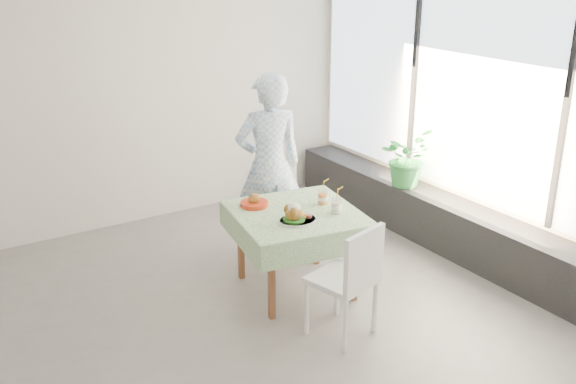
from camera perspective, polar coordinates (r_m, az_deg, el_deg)
floor at (r=5.23m, az=-7.66°, el=-12.41°), size 6.00×6.00×0.00m
wall_back at (r=6.92m, az=-17.19°, el=7.68°), size 6.00×0.02×2.80m
wall_front at (r=2.74m, az=14.35°, el=-11.54°), size 6.00×0.02×2.80m
wall_right at (r=6.41m, az=16.89°, el=6.74°), size 0.02×5.00×2.80m
window_pane at (r=6.33m, az=16.94°, el=8.91°), size 0.01×4.80×2.18m
window_ledge at (r=6.62m, az=14.73°, el=-3.14°), size 0.40×4.80×0.50m
cafe_table at (r=5.61m, az=0.71°, el=-4.44°), size 1.20×1.20×0.74m
chair_far at (r=6.32m, az=-0.89°, el=-3.21°), size 0.56×0.56×0.92m
chair_near at (r=5.07m, az=4.90°, el=-9.63°), size 0.54×0.54×0.94m
diner at (r=6.18m, az=-1.71°, el=2.36°), size 0.74×0.57×1.81m
main_dish at (r=5.28m, az=0.71°, el=-2.12°), size 0.33×0.33×0.17m
juice_cup_orange at (r=5.66m, az=3.09°, el=-0.50°), size 0.09×0.09×0.26m
juice_cup_lemonade at (r=5.47m, az=4.32°, el=-1.27°), size 0.09×0.09×0.26m
second_dish at (r=5.62m, az=-3.02°, el=-0.92°), size 0.25×0.25×0.12m
potted_plant at (r=6.86m, az=10.45°, el=3.05°), size 0.71×0.68×0.62m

